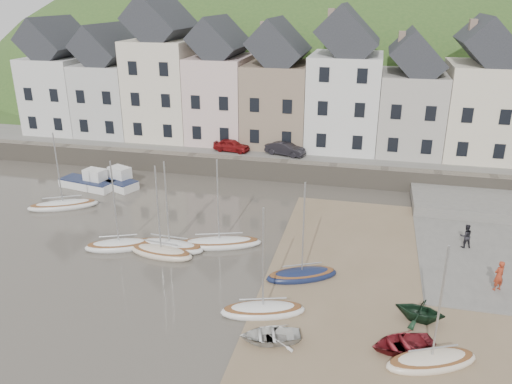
% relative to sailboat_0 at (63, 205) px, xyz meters
% --- Properties ---
extents(ground, '(160.00, 160.00, 0.00)m').
position_rel_sailboat_0_xyz_m(ground, '(15.76, -6.63, -0.26)').
color(ground, '#463F37').
rests_on(ground, ground).
extents(quay_land, '(90.00, 30.00, 1.50)m').
position_rel_sailboat_0_xyz_m(quay_land, '(15.76, 25.37, 0.49)').
color(quay_land, '#315421').
rests_on(quay_land, ground).
extents(quay_street, '(70.00, 7.00, 0.10)m').
position_rel_sailboat_0_xyz_m(quay_street, '(15.76, 13.87, 1.29)').
color(quay_street, slate).
rests_on(quay_street, quay_land).
extents(seawall, '(70.00, 1.20, 1.80)m').
position_rel_sailboat_0_xyz_m(seawall, '(15.76, 10.37, 0.64)').
color(seawall, slate).
rests_on(seawall, ground).
extents(beach, '(18.00, 26.00, 0.06)m').
position_rel_sailboat_0_xyz_m(beach, '(26.76, -6.63, -0.23)').
color(beach, '#7F684D').
rests_on(beach, ground).
extents(slipway, '(8.00, 18.00, 0.12)m').
position_rel_sailboat_0_xyz_m(slipway, '(30.76, 1.37, -0.20)').
color(slipway, slate).
rests_on(slipway, ground).
extents(hillside, '(134.40, 84.00, 84.00)m').
position_rel_sailboat_0_xyz_m(hillside, '(10.76, 53.37, -18.25)').
color(hillside, '#315421').
rests_on(hillside, ground).
extents(townhouse_terrace, '(61.05, 8.00, 13.93)m').
position_rel_sailboat_0_xyz_m(townhouse_terrace, '(17.52, 17.37, 7.07)').
color(townhouse_terrace, silver).
rests_on(townhouse_terrace, quay_land).
extents(sailboat_0, '(5.43, 3.82, 6.32)m').
position_rel_sailboat_0_xyz_m(sailboat_0, '(0.00, 0.00, 0.00)').
color(sailboat_0, white).
rests_on(sailboat_0, ground).
extents(sailboat_1, '(4.68, 3.09, 6.32)m').
position_rel_sailboat_0_xyz_m(sailboat_1, '(7.54, -5.29, 0.00)').
color(sailboat_1, white).
rests_on(sailboat_1, ground).
extents(sailboat_2, '(4.50, 1.93, 6.32)m').
position_rel_sailboat_0_xyz_m(sailboat_2, '(10.65, -5.55, 0.00)').
color(sailboat_2, beige).
rests_on(sailboat_2, ground).
extents(sailboat_3, '(4.80, 1.69, 6.32)m').
position_rel_sailboat_0_xyz_m(sailboat_3, '(10.84, -4.61, 0.00)').
color(sailboat_3, white).
rests_on(sailboat_3, ground).
extents(sailboat_4, '(5.88, 3.22, 6.32)m').
position_rel_sailboat_0_xyz_m(sailboat_4, '(13.90, -3.46, -0.00)').
color(sailboat_4, white).
rests_on(sailboat_4, ground).
extents(sailboat_5, '(4.55, 3.21, 6.32)m').
position_rel_sailboat_0_xyz_m(sailboat_5, '(19.89, -6.30, 0.00)').
color(sailboat_5, '#151F43').
rests_on(sailboat_5, ground).
extents(sailboat_6, '(4.74, 2.76, 6.32)m').
position_rel_sailboat_0_xyz_m(sailboat_6, '(18.43, -10.35, 0.00)').
color(sailboat_6, white).
rests_on(sailboat_6, ground).
extents(sailboat_7, '(4.62, 3.16, 6.32)m').
position_rel_sailboat_0_xyz_m(sailboat_7, '(26.74, -12.48, 0.00)').
color(sailboat_7, beige).
rests_on(sailboat_7, ground).
extents(motorboat_0, '(5.24, 2.68, 1.70)m').
position_rel_sailboat_0_xyz_m(motorboat_0, '(-0.32, 4.51, 0.32)').
color(motorboat_0, white).
rests_on(motorboat_0, ground).
extents(motorboat_2, '(5.50, 3.59, 1.70)m').
position_rel_sailboat_0_xyz_m(motorboat_2, '(1.49, 5.45, 0.32)').
color(motorboat_2, white).
rests_on(motorboat_2, ground).
extents(rowboat_white, '(3.43, 2.86, 0.61)m').
position_rel_sailboat_0_xyz_m(rowboat_white, '(19.26, -12.51, 0.11)').
color(rowboat_white, silver).
rests_on(rowboat_white, beach).
extents(rowboat_green, '(2.87, 2.61, 1.30)m').
position_rel_sailboat_0_xyz_m(rowboat_green, '(26.39, -9.17, 0.45)').
color(rowboat_green, black).
rests_on(rowboat_green, beach).
extents(rowboat_red, '(3.69, 3.26, 0.63)m').
position_rel_sailboat_0_xyz_m(rowboat_red, '(25.45, -11.69, 0.12)').
color(rowboat_red, maroon).
rests_on(rowboat_red, beach).
extents(person_red, '(0.79, 0.72, 1.82)m').
position_rel_sailboat_0_xyz_m(person_red, '(30.84, -5.16, 0.77)').
color(person_red, '#9F351D').
rests_on(person_red, slipway).
extents(person_dark, '(0.93, 0.80, 1.63)m').
position_rel_sailboat_0_xyz_m(person_dark, '(29.80, -0.05, 0.68)').
color(person_dark, black).
rests_on(person_dark, slipway).
extents(car_left, '(3.67, 1.90, 1.19)m').
position_rel_sailboat_0_xyz_m(car_left, '(10.15, 12.87, 1.94)').
color(car_left, maroon).
rests_on(car_left, quay_street).
extents(car_right, '(4.00, 2.29, 1.25)m').
position_rel_sailboat_0_xyz_m(car_right, '(15.39, 12.87, 1.96)').
color(car_right, black).
rests_on(car_right, quay_street).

